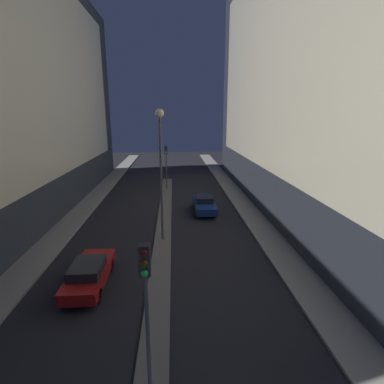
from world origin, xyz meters
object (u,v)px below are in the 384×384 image
at_px(street_lamp, 160,151).
at_px(car_left_lane, 89,273).
at_px(traffic_light_near, 146,290).
at_px(car_right_lane, 204,204).
at_px(traffic_light_mid, 166,158).

distance_m(street_lamp, car_left_lane, 8.48).
bearing_deg(traffic_light_near, street_lamp, 90.00).
relative_size(street_lamp, car_left_lane, 1.87).
distance_m(car_left_lane, car_right_lane, 13.51).
xyz_separation_m(traffic_light_mid, car_right_lane, (3.51, -8.40, -3.02)).
xyz_separation_m(car_left_lane, car_right_lane, (7.02, 11.54, 0.01)).
xyz_separation_m(traffic_light_mid, car_left_lane, (-3.51, -19.93, -3.03)).
xyz_separation_m(street_lamp, car_right_lane, (3.51, 6.11, -5.49)).
distance_m(traffic_light_mid, car_left_lane, 20.46).
relative_size(traffic_light_near, street_lamp, 0.57).
distance_m(traffic_light_near, car_right_lane, 18.56).
bearing_deg(car_right_lane, traffic_light_mid, 112.70).
relative_size(traffic_light_near, car_right_lane, 1.11).
relative_size(traffic_light_near, traffic_light_mid, 1.00).
bearing_deg(car_left_lane, traffic_light_near, -61.40).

